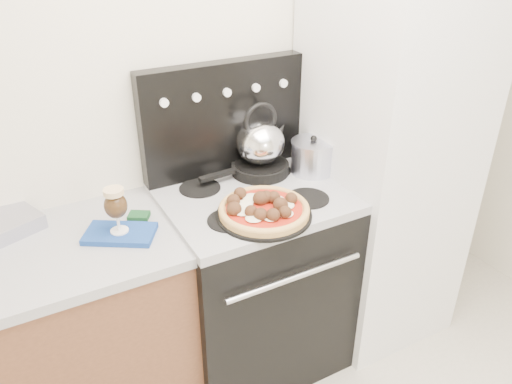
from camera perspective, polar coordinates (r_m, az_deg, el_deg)
room_shell at (r=1.30m, az=15.10°, el=-4.78°), size 3.52×3.01×2.52m
stove_body at (r=2.39m, az=-0.33°, el=-10.30°), size 0.76×0.65×0.88m
cooktop at (r=2.13m, az=-0.37°, el=-0.65°), size 0.76×0.65×0.04m
backguard at (r=2.24m, az=-3.76°, el=8.43°), size 0.76×0.08×0.50m
fridge at (r=2.46m, az=14.43°, el=3.96°), size 0.64×0.68×1.90m
oven_mitt at (r=1.94m, az=-15.27°, el=-4.62°), size 0.30×0.26×0.02m
beer_glass at (r=1.89m, az=-15.67°, el=-2.02°), size 0.09×0.09×0.18m
pizza_pan at (r=1.96m, az=0.92°, el=-2.60°), size 0.39×0.39×0.01m
pizza at (r=1.95m, az=0.93°, el=-1.82°), size 0.41×0.41×0.05m
skillet at (r=2.29m, az=0.48°, el=2.76°), size 0.28×0.28×0.05m
tea_kettle at (r=2.23m, az=0.50°, el=6.09°), size 0.26×0.26×0.24m
stock_pot at (r=2.29m, az=6.49°, el=3.94°), size 0.25×0.25×0.14m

